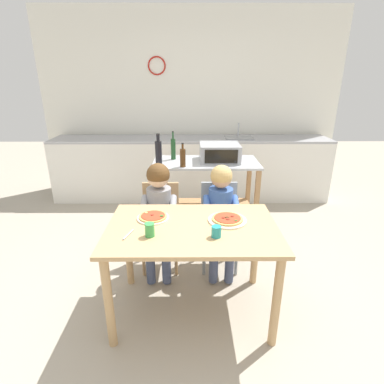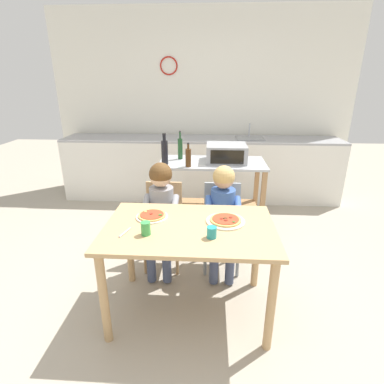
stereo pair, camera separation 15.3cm
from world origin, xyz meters
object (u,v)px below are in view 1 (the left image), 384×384
Objects in this scene: child_in_blue_striped_shirt at (221,207)px; pizza_plate_cream at (227,219)px; bottle_tall_green_wine at (159,152)px; dining_table at (192,240)px; child_in_grey_shirt at (159,205)px; toaster_oven at (220,152)px; bottle_clear_vinegar at (183,157)px; dining_chair_left at (161,220)px; kitchen_island_cart at (205,185)px; serving_spoon at (128,234)px; pizza_plate_white at (153,217)px; dining_chair_right at (219,219)px; drinking_cup_green at (150,230)px; bottle_squat_spirits at (173,148)px; drinking_cup_teal at (216,232)px.

child_in_blue_striped_shirt reaches higher than pizza_plate_cream.
dining_table is (0.35, -1.22, -0.37)m from bottle_tall_green_wine.
child_in_grey_shirt reaches higher than dining_table.
bottle_tall_green_wine is at bearing -166.58° from toaster_oven.
dining_chair_left is (-0.21, -0.49, -0.48)m from bottle_clear_vinegar.
bottle_tall_green_wine is 0.98m from child_in_blue_striped_shirt.
bottle_clear_vinegar is (-0.25, -0.21, 0.38)m from kitchen_island_cart.
toaster_oven is 1.70m from serving_spoon.
dining_chair_right is at bearing 43.60° from pizza_plate_white.
drinking_cup_green is at bearing -124.48° from dining_chair_right.
bottle_squat_spirits is at bearing 120.44° from dining_chair_right.
pizza_plate_white is (-0.61, -1.25, -0.20)m from toaster_oven.
drinking_cup_green reaches higher than dining_table.
toaster_oven is 1.55m from drinking_cup_teal.
bottle_tall_green_wine is 0.77m from dining_chair_left.
child_in_blue_striped_shirt is (0.47, -0.92, -0.33)m from bottle_squat_spirits.
bottle_clear_vinegar is (-0.41, -0.24, 0.00)m from toaster_oven.
bottle_tall_green_wine is 1.37m from serving_spoon.
pizza_plate_white is (-0.46, -1.23, 0.18)m from kitchen_island_cart.
child_in_blue_striped_shirt reaches higher than dining_chair_left.
drinking_cup_teal is at bearing -69.61° from bottle_tall_green_wine.
bottle_clear_vinegar reaches higher than toaster_oven.
kitchen_island_cart is 2.68× the size of toaster_oven.
kitchen_island_cart is 1.29m from pizza_plate_cream.
toaster_oven reaches higher than drinking_cup_green.
bottle_squat_spirits reaches higher than child_in_blue_striped_shirt.
child_in_grey_shirt reaches higher than drinking_cup_teal.
child_in_grey_shirt is (-0.21, -0.61, -0.28)m from bottle_clear_vinegar.
dining_chair_right is at bearing 0.83° from dining_chair_left.
bottle_clear_vinegar is 0.76m from child_in_blue_striped_shirt.
child_in_grey_shirt is 4.27× the size of pizza_plate_white.
bottle_squat_spirits is 0.40× the size of dining_chair_right.
child_in_blue_striped_shirt is at bearing 90.01° from pizza_plate_cream.
drinking_cup_teal is at bearing -97.20° from dining_chair_right.
dining_chair_left is 0.59m from pizza_plate_white.
drinking_cup_green is (-0.08, -1.60, -0.19)m from bottle_squat_spirits.
bottle_squat_spirits reaches higher than dining_table.
drinking_cup_green is at bearing -128.94° from child_in_blue_striped_shirt.
dining_chair_left reaches higher than pizza_plate_cream.
kitchen_island_cart is at bearing 98.17° from dining_chair_right.
drinking_cup_green reaches higher than dining_chair_right.
child_in_blue_striped_shirt is 12.92× the size of drinking_cup_teal.
dining_chair_left is at bearing -96.34° from bottle_squat_spirits.
kitchen_island_cart is 1.46× the size of dining_chair_right.
drinking_cup_teal reaches higher than dining_chair_left.
drinking_cup_teal is 0.56× the size of serving_spoon.
kitchen_island_cart is at bearing 96.98° from child_in_blue_striped_shirt.
kitchen_island_cart reaches higher than serving_spoon.
bottle_squat_spirits reaches higher than bottle_clear_vinegar.
dining_chair_left is 10.36× the size of drinking_cup_teal.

